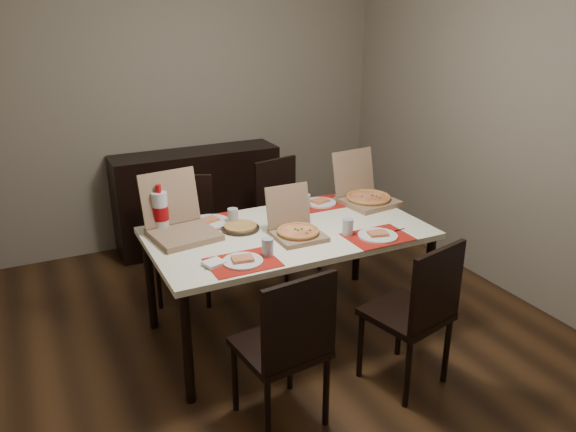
{
  "coord_description": "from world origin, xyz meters",
  "views": [
    {
      "loc": [
        -1.42,
        -3.0,
        2.15
      ],
      "look_at": [
        0.09,
        0.06,
        0.85
      ],
      "focal_mm": 35.0,
      "sensor_mm": 36.0,
      "label": 1
    }
  ],
  "objects_px": {
    "pizza_box_center": "(296,229)",
    "dip_bowl": "(297,215)",
    "chair_near_left": "(287,344)",
    "chair_far_left": "(185,232)",
    "chair_far_right": "(284,210)",
    "dining_table": "(288,240)",
    "sideboard": "(198,199)",
    "chair_near_right": "(417,309)",
    "soda_bottle": "(160,212)"
  },
  "relations": [
    {
      "from": "chair_far_left",
      "to": "chair_far_right",
      "type": "height_order",
      "value": "same"
    },
    {
      "from": "sideboard",
      "to": "dip_bowl",
      "type": "distance_m",
      "value": 1.57
    },
    {
      "from": "dining_table",
      "to": "pizza_box_center",
      "type": "xyz_separation_m",
      "value": [
        0.0,
        -0.11,
        0.12
      ]
    },
    {
      "from": "soda_bottle",
      "to": "chair_far_right",
      "type": "bearing_deg",
      "value": 26.61
    },
    {
      "from": "sideboard",
      "to": "chair_far_left",
      "type": "xyz_separation_m",
      "value": [
        -0.38,
        -0.88,
        0.06
      ]
    },
    {
      "from": "chair_far_left",
      "to": "chair_far_right",
      "type": "relative_size",
      "value": 1.0
    },
    {
      "from": "chair_far_left",
      "to": "soda_bottle",
      "type": "distance_m",
      "value": 0.68
    },
    {
      "from": "chair_far_right",
      "to": "pizza_box_center",
      "type": "height_order",
      "value": "pizza_box_center"
    },
    {
      "from": "chair_near_left",
      "to": "pizza_box_center",
      "type": "distance_m",
      "value": 0.91
    },
    {
      "from": "chair_far_right",
      "to": "sideboard",
      "type": "bearing_deg",
      "value": 123.48
    },
    {
      "from": "dining_table",
      "to": "dip_bowl",
      "type": "distance_m",
      "value": 0.27
    },
    {
      "from": "chair_far_right",
      "to": "chair_near_right",
      "type": "bearing_deg",
      "value": -91.15
    },
    {
      "from": "chair_near_left",
      "to": "dip_bowl",
      "type": "bearing_deg",
      "value": 60.5
    },
    {
      "from": "dip_bowl",
      "to": "soda_bottle",
      "type": "relative_size",
      "value": 0.33
    },
    {
      "from": "chair_far_left",
      "to": "dip_bowl",
      "type": "bearing_deg",
      "value": -45.38
    },
    {
      "from": "sideboard",
      "to": "chair_near_left",
      "type": "xyz_separation_m",
      "value": [
        -0.34,
        -2.58,
        0.06
      ]
    },
    {
      "from": "chair_far_left",
      "to": "pizza_box_center",
      "type": "bearing_deg",
      "value": -63.85
    },
    {
      "from": "chair_far_right",
      "to": "pizza_box_center",
      "type": "xyz_separation_m",
      "value": [
        -0.42,
        -1.05,
        0.29
      ]
    },
    {
      "from": "chair_near_right",
      "to": "pizza_box_center",
      "type": "height_order",
      "value": "pizza_box_center"
    },
    {
      "from": "sideboard",
      "to": "soda_bottle",
      "type": "relative_size",
      "value": 4.73
    },
    {
      "from": "chair_near_right",
      "to": "pizza_box_center",
      "type": "xyz_separation_m",
      "value": [
        -0.39,
        0.76,
        0.29
      ]
    },
    {
      "from": "dining_table",
      "to": "pizza_box_center",
      "type": "bearing_deg",
      "value": -88.74
    },
    {
      "from": "chair_near_right",
      "to": "dip_bowl",
      "type": "relative_size",
      "value": 8.91
    },
    {
      "from": "chair_near_right",
      "to": "chair_far_left",
      "type": "distance_m",
      "value": 1.91
    },
    {
      "from": "chair_far_left",
      "to": "chair_far_right",
      "type": "xyz_separation_m",
      "value": [
        0.89,
        0.1,
        0.0
      ]
    },
    {
      "from": "chair_near_left",
      "to": "pizza_box_center",
      "type": "height_order",
      "value": "pizza_box_center"
    },
    {
      "from": "chair_near_right",
      "to": "soda_bottle",
      "type": "bearing_deg",
      "value": 132.88
    },
    {
      "from": "dip_bowl",
      "to": "soda_bottle",
      "type": "xyz_separation_m",
      "value": [
        -0.92,
        0.15,
        0.12
      ]
    },
    {
      "from": "dining_table",
      "to": "chair_near_left",
      "type": "relative_size",
      "value": 1.94
    },
    {
      "from": "chair_near_right",
      "to": "pizza_box_center",
      "type": "bearing_deg",
      "value": 116.98
    },
    {
      "from": "chair_near_left",
      "to": "chair_far_left",
      "type": "relative_size",
      "value": 1.0
    },
    {
      "from": "chair_far_right",
      "to": "dip_bowl",
      "type": "xyz_separation_m",
      "value": [
        -0.26,
        -0.74,
        0.25
      ]
    },
    {
      "from": "sideboard",
      "to": "chair_near_right",
      "type": "height_order",
      "value": "chair_near_right"
    },
    {
      "from": "sideboard",
      "to": "chair_near_right",
      "type": "xyz_separation_m",
      "value": [
        0.48,
        -2.59,
        0.06
      ]
    },
    {
      "from": "dining_table",
      "to": "dip_bowl",
      "type": "xyz_separation_m",
      "value": [
        0.17,
        0.2,
        0.08
      ]
    },
    {
      "from": "chair_near_left",
      "to": "chair_far_left",
      "type": "distance_m",
      "value": 1.7
    },
    {
      "from": "chair_far_right",
      "to": "pizza_box_center",
      "type": "distance_m",
      "value": 1.17
    },
    {
      "from": "dip_bowl",
      "to": "pizza_box_center",
      "type": "bearing_deg",
      "value": -118.25
    },
    {
      "from": "chair_far_right",
      "to": "dip_bowl",
      "type": "relative_size",
      "value": 8.91
    },
    {
      "from": "sideboard",
      "to": "dining_table",
      "type": "bearing_deg",
      "value": -87.08
    },
    {
      "from": "sideboard",
      "to": "chair_near_right",
      "type": "bearing_deg",
      "value": -79.55
    },
    {
      "from": "chair_near_right",
      "to": "soda_bottle",
      "type": "distance_m",
      "value": 1.71
    },
    {
      "from": "sideboard",
      "to": "chair_far_left",
      "type": "relative_size",
      "value": 1.61
    },
    {
      "from": "pizza_box_center",
      "to": "dip_bowl",
      "type": "distance_m",
      "value": 0.35
    },
    {
      "from": "dining_table",
      "to": "chair_far_right",
      "type": "xyz_separation_m",
      "value": [
        0.43,
        0.94,
        -0.17
      ]
    },
    {
      "from": "chair_near_right",
      "to": "chair_far_right",
      "type": "distance_m",
      "value": 1.82
    },
    {
      "from": "chair_near_right",
      "to": "chair_far_left",
      "type": "bearing_deg",
      "value": 116.52
    },
    {
      "from": "sideboard",
      "to": "dining_table",
      "type": "distance_m",
      "value": 1.74
    },
    {
      "from": "chair_far_left",
      "to": "chair_near_right",
      "type": "bearing_deg",
      "value": -63.48
    },
    {
      "from": "chair_near_left",
      "to": "chair_far_left",
      "type": "bearing_deg",
      "value": 91.2
    }
  ]
}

